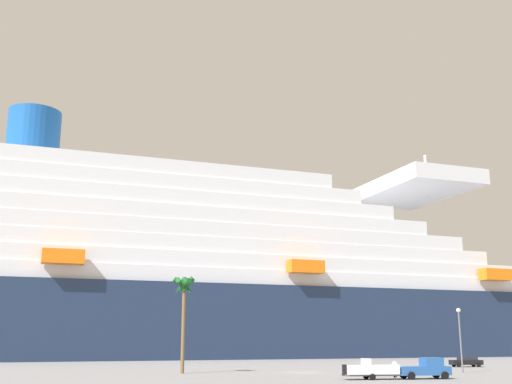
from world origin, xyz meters
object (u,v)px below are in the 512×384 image
Objects in this scene: small_boat_on_trailer at (377,370)px; parked_car_black_coupe at (466,361)px; cruise_ship at (171,281)px; palm_tree at (184,293)px; pickup_truck at (425,369)px; street_lamp at (460,330)px.

parked_car_black_coupe is (27.44, 24.92, -0.13)m from small_boat_on_trailer.
cruise_ship is 71.50m from parked_car_black_coupe.
cruise_ship is 66.81m from palm_tree.
cruise_ship is at bearing 100.03° from pickup_truck.
palm_tree is 1.49× the size of street_lamp.
street_lamp is at bearing -125.46° from parked_car_black_coupe.
street_lamp is at bearing 42.63° from pickup_truck.
street_lamp is 18.54m from parked_car_black_coupe.
pickup_truck is (14.92, -84.33, -16.18)m from cruise_ship.
parked_car_black_coupe is (45.03, 6.99, -8.99)m from palm_tree.
palm_tree reaches higher than pickup_truck.
cruise_ship reaches higher than small_boat_on_trailer.
cruise_ship is at bearing 96.53° from small_boat_on_trailer.
pickup_truck is 1.15× the size of parked_car_black_coupe.
small_boat_on_trailer reaches higher than parked_car_black_coupe.
pickup_truck is 0.75× the size of small_boat_on_trailer.
cruise_ship reaches higher than parked_car_black_coupe.
cruise_ship is at bearing 83.08° from palm_tree.
palm_tree is at bearing 141.21° from pickup_truck.
palm_tree is 2.38× the size of parked_car_black_coupe.
palm_tree reaches higher than street_lamp.
small_boat_on_trailer is at bearing 174.78° from pickup_truck.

